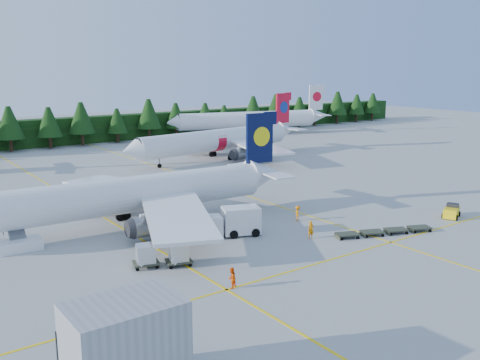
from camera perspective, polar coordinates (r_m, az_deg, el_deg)
ground at (r=55.80m, az=7.04°, el=-6.17°), size 320.00×320.00×0.00m
taxi_stripe_a at (r=65.15m, az=-14.46°, el=-3.79°), size 0.25×120.00×0.01m
taxi_stripe_b at (r=74.39m, az=0.00°, el=-1.45°), size 0.25×120.00×0.01m
taxi_stripe_cross at (r=51.81m, az=11.58°, el=-7.77°), size 80.00×0.25×0.01m
treeline_hedge at (r=126.87m, az=-18.96°, el=4.89°), size 220.00×4.00×6.00m
terminal_building at (r=30.56m, az=-12.12°, el=-17.09°), size 6.00×4.00×5.20m
airliner_navy at (r=58.95m, az=-13.54°, el=-1.86°), size 40.34×33.13×11.72m
airliner_red at (r=101.23m, az=-2.87°, el=4.19°), size 40.60×33.21×11.84m
airliner_far_right at (r=138.01m, az=0.34°, el=6.44°), size 42.06×14.26×12.49m
airstairs at (r=56.06m, az=-22.53°, el=-6.10°), size 4.08×5.53×3.60m
service_truck at (r=55.82m, az=-1.02°, el=-4.49°), size 6.55×4.28×2.98m
baggage_tug at (r=67.31m, az=21.63°, el=-3.13°), size 3.10×2.46×1.46m
dolly_train at (r=58.42m, az=15.13°, el=-5.23°), size 10.67×5.10×0.13m
uld_pair at (r=48.03m, az=-8.30°, el=-7.79°), size 5.21×3.56×1.72m
crew_a at (r=55.53m, az=7.57°, el=-5.28°), size 0.76×0.59×1.84m
crew_b at (r=43.22m, az=-0.91°, el=-10.40°), size 1.01×0.91×1.70m
crew_c at (r=61.64m, az=6.18°, el=-3.54°), size 0.80×0.87×1.74m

